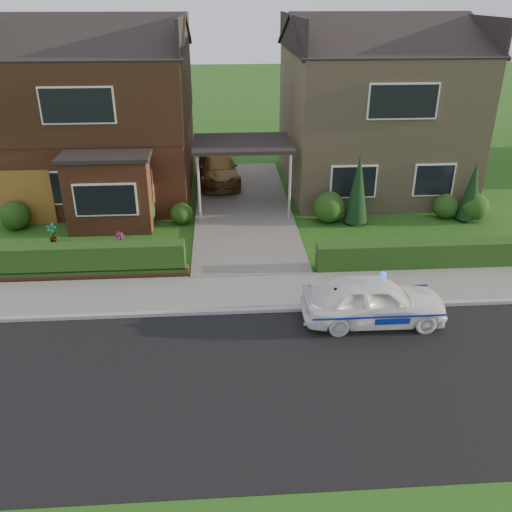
{
  "coord_description": "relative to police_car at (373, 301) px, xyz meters",
  "views": [
    {
      "loc": [
        -0.87,
        -9.66,
        7.98
      ],
      "look_at": [
        0.02,
        3.5,
        1.52
      ],
      "focal_mm": 38.0,
      "sensor_mm": 36.0,
      "label": 1
    }
  ],
  "objects": [
    {
      "name": "police_car",
      "position": [
        0.0,
        0.0,
        0.0
      ],
      "size": [
        3.48,
        3.8,
        1.45
      ],
      "rotation": [
        0.0,
        0.0,
        1.56
      ],
      "color": "white",
      "rests_on": "ground"
    },
    {
      "name": "carport_link",
      "position": [
        -3.05,
        8.55,
        2.01
      ],
      "size": [
        3.8,
        3.0,
        2.77
      ],
      "color": "black",
      "rests_on": "ground"
    },
    {
      "name": "shrub_right_near",
      "position": [
        0.15,
        7.0,
        -0.05
      ],
      "size": [
        1.2,
        1.2,
        1.2
      ],
      "primitive_type": "sphere",
      "color": "#133711",
      "rests_on": "ground"
    },
    {
      "name": "driveway",
      "position": [
        -3.05,
        8.6,
        -0.59
      ],
      "size": [
        3.8,
        12.0,
        0.12
      ],
      "primitive_type": "cube",
      "color": "#666059",
      "rests_on": "ground"
    },
    {
      "name": "shrub_right_mid",
      "position": [
        4.75,
        7.1,
        -0.17
      ],
      "size": [
        0.96,
        0.96,
        0.96
      ],
      "primitive_type": "sphere",
      "color": "#133711",
      "rests_on": "ground"
    },
    {
      "name": "sidewalk",
      "position": [
        -3.05,
        1.7,
        -0.6
      ],
      "size": [
        60.0,
        2.0,
        0.1
      ],
      "primitive_type": "cube",
      "color": "slate",
      "rests_on": "ground"
    },
    {
      "name": "dwarf_wall",
      "position": [
        -8.85,
        2.9,
        -0.47
      ],
      "size": [
        7.7,
        0.25,
        0.36
      ],
      "primitive_type": "cube",
      "color": "brown",
      "rests_on": "ground"
    },
    {
      "name": "potted_plant_c",
      "position": [
        -7.37,
        4.79,
        -0.29
      ],
      "size": [
        0.55,
        0.55,
        0.71
      ],
      "primitive_type": "imported",
      "rotation": [
        0.0,
        0.0,
        0.97
      ],
      "color": "gray",
      "rests_on": "ground"
    },
    {
      "name": "house_right",
      "position": [
        2.75,
        11.59,
        3.02
      ],
      "size": [
        7.5,
        8.06,
        7.25
      ],
      "color": "#917A58",
      "rests_on": "ground"
    },
    {
      "name": "shrub_left_mid",
      "position": [
        -7.05,
        6.9,
        0.01
      ],
      "size": [
        1.32,
        1.32,
        1.32
      ],
      "primitive_type": "sphere",
      "color": "#133711",
      "rests_on": "ground"
    },
    {
      "name": "potted_plant_b",
      "position": [
        -8.3,
        6.6,
        -0.31
      ],
      "size": [
        0.47,
        0.46,
        0.66
      ],
      "primitive_type": "imported",
      "rotation": [
        0.0,
        0.0,
        0.72
      ],
      "color": "gray",
      "rests_on": "ground"
    },
    {
      "name": "shrub_right_far",
      "position": [
        5.75,
        6.8,
        -0.11
      ],
      "size": [
        1.08,
        1.08,
        1.08
      ],
      "primitive_type": "sphere",
      "color": "#133711",
      "rests_on": "ground"
    },
    {
      "name": "driveway_car",
      "position": [
        -4.05,
        11.88,
        0.1
      ],
      "size": [
        2.13,
        4.42,
        1.24
      ],
      "primitive_type": "imported",
      "rotation": [
        0.0,
        0.0,
        0.09
      ],
      "color": "brown",
      "rests_on": "driveway"
    },
    {
      "name": "house_left",
      "position": [
        -8.83,
        11.5,
        3.17
      ],
      "size": [
        7.5,
        9.53,
        7.25
      ],
      "color": "brown",
      "rests_on": "ground"
    },
    {
      "name": "conifer_a",
      "position": [
        1.15,
        6.8,
        0.65
      ],
      "size": [
        0.9,
        0.9,
        2.6
      ],
      "primitive_type": "cone",
      "color": "black",
      "rests_on": "ground"
    },
    {
      "name": "garage_door",
      "position": [
        -11.3,
        7.56,
        0.4
      ],
      "size": [
        2.2,
        0.1,
        2.1
      ],
      "primitive_type": "cube",
      "color": "brown",
      "rests_on": "ground"
    },
    {
      "name": "kerb",
      "position": [
        -3.05,
        0.65,
        -0.59
      ],
      "size": [
        60.0,
        0.16,
        0.12
      ],
      "primitive_type": "cube",
      "color": "#9E9993",
      "rests_on": "ground"
    },
    {
      "name": "ground",
      "position": [
        -3.05,
        -2.4,
        -0.65
      ],
      "size": [
        120.0,
        120.0,
        0.0
      ],
      "primitive_type": "plane",
      "color": "#264E14",
      "rests_on": "ground"
    },
    {
      "name": "road",
      "position": [
        -3.05,
        -2.4,
        -0.65
      ],
      "size": [
        60.0,
        6.0,
        0.02
      ],
      "primitive_type": "cube",
      "color": "black",
      "rests_on": "ground"
    },
    {
      "name": "potted_plant_a",
      "position": [
        -9.85,
        5.64,
        -0.27
      ],
      "size": [
        0.43,
        0.32,
        0.75
      ],
      "primitive_type": "imported",
      "rotation": [
        0.0,
        0.0,
        -0.14
      ],
      "color": "gray",
      "rests_on": "ground"
    },
    {
      "name": "shrub_left_near",
      "position": [
        -5.45,
        7.2,
        -0.23
      ],
      "size": [
        0.84,
        0.84,
        0.84
      ],
      "primitive_type": "sphere",
      "color": "#133711",
      "rests_on": "ground"
    },
    {
      "name": "conifer_b",
      "position": [
        5.55,
        6.8,
        0.45
      ],
      "size": [
        0.9,
        0.9,
        2.2
      ],
      "primitive_type": "cone",
      "color": "black",
      "rests_on": "ground"
    },
    {
      "name": "hedge_left",
      "position": [
        -8.85,
        3.05,
        -0.65
      ],
      "size": [
        7.5,
        0.55,
        0.9
      ],
      "primitive_type": "cube",
      "color": "#133711",
      "rests_on": "ground"
    },
    {
      "name": "hedge_right",
      "position": [
        2.75,
        2.95,
        -0.65
      ],
      "size": [
        7.5,
        0.55,
        0.8
      ],
      "primitive_type": "cube",
      "color": "#133711",
      "rests_on": "ground"
    },
    {
      "name": "shrub_left_far",
      "position": [
        -11.55,
        7.1,
        -0.11
      ],
      "size": [
        1.08,
        1.08,
        1.08
      ],
      "primitive_type": "sphere",
      "color": "#133711",
      "rests_on": "ground"
    }
  ]
}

